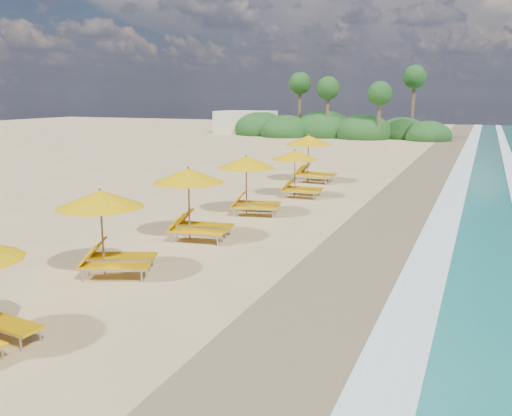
{
  "coord_description": "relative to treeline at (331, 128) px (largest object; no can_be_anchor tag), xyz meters",
  "views": [
    {
      "loc": [
        6.74,
        -15.75,
        4.84
      ],
      "look_at": [
        0.0,
        0.0,
        1.2
      ],
      "focal_mm": 37.48,
      "sensor_mm": 36.0,
      "label": 1
    }
  ],
  "objects": [
    {
      "name": "station_5",
      "position": [
        8.53,
        -37.07,
        0.3
      ],
      "size": [
        2.59,
        2.42,
        2.31
      ],
      "rotation": [
        0.0,
        0.0,
        0.07
      ],
      "color": "olive",
      "rests_on": "ground"
    },
    {
      "name": "station_2",
      "position": [
        7.47,
        -49.92,
        0.35
      ],
      "size": [
        3.13,
        3.09,
        2.41
      ],
      "rotation": [
        0.0,
        0.0,
        0.4
      ],
      "color": "olive",
      "rests_on": "ground"
    },
    {
      "name": "treeline",
      "position": [
        0.0,
        0.0,
        0.0
      ],
      "size": [
        25.8,
        8.8,
        9.74
      ],
      "color": "#163D14",
      "rests_on": "ground"
    },
    {
      "name": "beach_building",
      "position": [
        -12.06,
        2.49,
        0.4
      ],
      "size": [
        7.0,
        5.0,
        2.8
      ],
      "primitive_type": "cube",
      "color": "beige",
      "rests_on": "ground"
    },
    {
      "name": "station_4",
      "position": [
        7.97,
        -41.46,
        0.38
      ],
      "size": [
        3.03,
        2.92,
        2.46
      ],
      "rotation": [
        0.0,
        0.0,
        0.24
      ],
      "color": "olive",
      "rests_on": "ground"
    },
    {
      "name": "station_3",
      "position": [
        7.78,
        -45.79,
        0.4
      ],
      "size": [
        2.97,
        2.83,
        2.49
      ],
      "rotation": [
        0.0,
        0.0,
        0.17
      ],
      "color": "olive",
      "rests_on": "ground"
    },
    {
      "name": "ground",
      "position": [
        9.94,
        -45.51,
        -1.0
      ],
      "size": [
        160.0,
        160.0,
        0.0
      ],
      "primitive_type": "plane",
      "color": "tan",
      "rests_on": "ground"
    },
    {
      "name": "wet_sand",
      "position": [
        13.94,
        -45.51,
        -0.99
      ],
      "size": [
        4.0,
        160.0,
        0.01
      ],
      "primitive_type": "cube",
      "color": "olive",
      "rests_on": "ground"
    },
    {
      "name": "station_6",
      "position": [
        7.75,
        -32.43,
        0.51
      ],
      "size": [
        2.93,
        2.72,
        2.69
      ],
      "rotation": [
        0.0,
        0.0,
        -0.03
      ],
      "color": "olive",
      "rests_on": "ground"
    },
    {
      "name": "surf_foam",
      "position": [
        16.64,
        -45.51,
        -0.97
      ],
      "size": [
        4.0,
        160.0,
        0.01
      ],
      "color": "white",
      "rests_on": "ground"
    }
  ]
}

